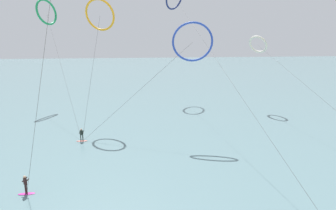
% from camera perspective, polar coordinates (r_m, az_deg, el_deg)
% --- Properties ---
extents(sea_water, '(400.00, 200.00, 0.08)m').
position_cam_1_polar(sea_water, '(111.23, -6.06, 6.19)').
color(sea_water, slate).
rests_on(sea_water, ground).
extents(surfer_coral, '(1.40, 0.63, 1.70)m').
position_cam_1_polar(surfer_coral, '(38.60, -16.86, -5.89)').
color(surfer_coral, '#EA7260').
rests_on(surfer_coral, ground).
extents(surfer_magenta, '(1.40, 0.73, 1.70)m').
position_cam_1_polar(surfer_magenta, '(27.80, -26.55, -14.29)').
color(surfer_magenta, '#CC288E').
rests_on(surfer_magenta, ground).
extents(kite_amber, '(5.01, 10.21, 18.73)m').
position_cam_1_polar(kite_amber, '(44.84, -13.46, 17.09)').
color(kite_amber, orange).
rests_on(kite_amber, ground).
extents(kite_ivory, '(3.91, 38.68, 13.71)m').
position_cam_1_polar(kite_ivory, '(55.81, 17.57, 11.44)').
color(kite_ivory, silver).
rests_on(kite_ivory, ground).
extents(kite_emerald, '(10.76, 25.97, 20.53)m').
position_cam_1_polar(kite_emerald, '(61.73, -23.09, 16.70)').
color(kite_emerald, '#199351').
rests_on(kite_emerald, ground).
extents(kite_cobalt, '(17.17, 3.18, 15.23)m').
position_cam_1_polar(kite_cobalt, '(37.17, 4.88, 12.54)').
color(kite_cobalt, '#2647B7').
rests_on(kite_cobalt, ground).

